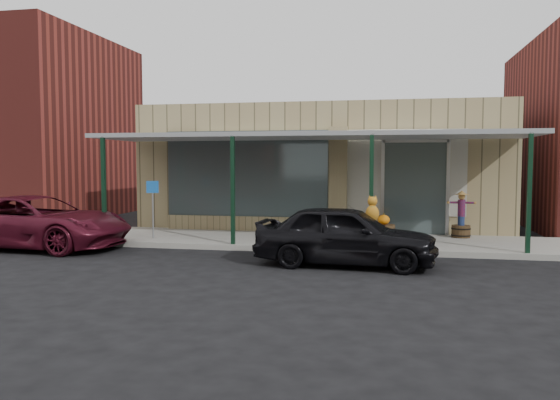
% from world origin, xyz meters
% --- Properties ---
extents(ground, '(120.00, 120.00, 0.00)m').
position_xyz_m(ground, '(0.00, 0.00, 0.00)').
color(ground, black).
rests_on(ground, ground).
extents(sidewalk, '(40.00, 3.20, 0.15)m').
position_xyz_m(sidewalk, '(0.00, 3.60, 0.07)').
color(sidewalk, gray).
rests_on(sidewalk, ground).
extents(storefront, '(12.00, 6.25, 4.20)m').
position_xyz_m(storefront, '(-0.00, 8.16, 2.09)').
color(storefront, '#93835A').
rests_on(storefront, ground).
extents(awning, '(12.00, 3.00, 3.04)m').
position_xyz_m(awning, '(0.00, 3.56, 3.01)').
color(awning, gray).
rests_on(awning, ground).
extents(block_buildings_near, '(61.00, 8.00, 8.00)m').
position_xyz_m(block_buildings_near, '(2.01, 9.20, 3.77)').
color(block_buildings_near, maroon).
rests_on(block_buildings_near, ground).
extents(barrel_scarecrow, '(0.82, 0.53, 1.35)m').
position_xyz_m(barrel_scarecrow, '(4.29, 4.67, 0.61)').
color(barrel_scarecrow, '#49351D').
rests_on(barrel_scarecrow, sidewalk).
extents(barrel_pumpkin, '(0.78, 0.78, 0.75)m').
position_xyz_m(barrel_pumpkin, '(2.10, 3.77, 0.42)').
color(barrel_pumpkin, '#49351D').
rests_on(barrel_pumpkin, sidewalk).
extents(handicap_sign, '(0.32, 0.15, 1.64)m').
position_xyz_m(handicap_sign, '(-4.33, 2.74, 1.20)').
color(handicap_sign, gray).
rests_on(handicap_sign, sidewalk).
extents(parked_sedan, '(4.13, 1.99, 1.53)m').
position_xyz_m(parked_sedan, '(1.29, 0.51, 0.69)').
color(parked_sedan, black).
rests_on(parked_sedan, ground).
extents(car_maroon, '(5.19, 2.57, 1.41)m').
position_xyz_m(car_maroon, '(-7.07, 1.38, 0.71)').
color(car_maroon, '#511020').
rests_on(car_maroon, ground).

